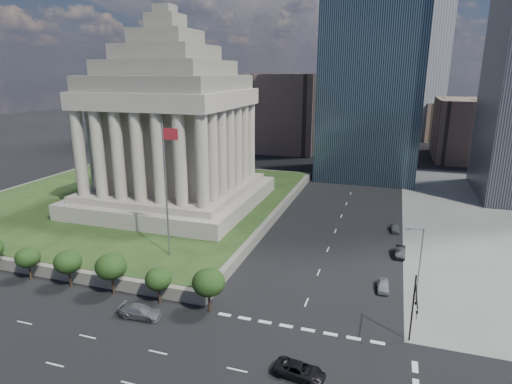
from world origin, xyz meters
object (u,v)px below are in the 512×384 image
at_px(street_lamp_north, 419,260).
at_px(traffic_signal_ne, 414,307).
at_px(war_memorial, 170,110).
at_px(parked_sedan_near, 383,285).
at_px(suv_grey, 141,312).
at_px(flagpole, 167,184).
at_px(parked_sedan_far, 395,228).
at_px(pickup_truck, 300,371).
at_px(parked_sedan_mid, 400,252).

bearing_deg(street_lamp_north, traffic_signal_ne, -94.19).
bearing_deg(traffic_signal_ne, war_memorial, 143.58).
relative_size(war_memorial, parked_sedan_near, 9.93).
height_order(suv_grey, parked_sedan_near, suv_grey).
bearing_deg(war_memorial, traffic_signal_ne, -36.42).
distance_m(war_memorial, parked_sedan_near, 52.60).
distance_m(traffic_signal_ne, parked_sedan_near, 13.97).
bearing_deg(flagpole, war_memorial, 116.89).
bearing_deg(parked_sedan_far, flagpole, -147.74).
bearing_deg(traffic_signal_ne, pickup_truck, -143.20).
bearing_deg(traffic_signal_ne, suv_grey, -173.82).
xyz_separation_m(street_lamp_north, parked_sedan_mid, (-1.83, 13.97, -4.93)).
xyz_separation_m(traffic_signal_ne, pickup_truck, (-10.33, -7.72, -4.54)).
xyz_separation_m(parked_sedan_near, parked_sedan_far, (1.28, 23.74, -0.00)).
bearing_deg(parked_sedan_mid, parked_sedan_near, -99.71).
distance_m(pickup_truck, parked_sedan_far, 45.06).
bearing_deg(parked_sedan_mid, flagpole, -155.48).
height_order(parked_sedan_near, parked_sedan_mid, parked_sedan_mid).
bearing_deg(suv_grey, parked_sedan_mid, -49.54).
relative_size(pickup_truck, parked_sedan_mid, 1.15).
bearing_deg(flagpole, pickup_truck, -36.91).
distance_m(flagpole, parked_sedan_far, 43.51).
bearing_deg(war_memorial, parked_sedan_near, -26.41).
distance_m(traffic_signal_ne, street_lamp_north, 11.34).
xyz_separation_m(traffic_signal_ne, parked_sedan_far, (-1.93, 36.55, -4.58)).
distance_m(pickup_truck, suv_grey, 21.09).
xyz_separation_m(war_memorial, parked_sedan_near, (43.29, -21.50, -20.73)).
xyz_separation_m(traffic_signal_ne, parked_sedan_near, (-3.21, 12.81, -4.58)).
distance_m(street_lamp_north, parked_sedan_near, 6.59).
height_order(flagpole, suv_grey, flagpole).
distance_m(street_lamp_north, parked_sedan_mid, 14.93).
bearing_deg(parked_sedan_far, parked_sedan_near, -99.83).
bearing_deg(parked_sedan_mid, war_memorial, 169.10).
relative_size(street_lamp_north, parked_sedan_mid, 2.25).
relative_size(flagpole, parked_sedan_mid, 4.50).
distance_m(suv_grey, parked_sedan_far, 49.35).
bearing_deg(parked_sedan_mid, street_lamp_north, -82.22).
bearing_deg(parked_sedan_near, pickup_truck, -112.76).
xyz_separation_m(pickup_truck, parked_sedan_far, (8.40, 44.27, -0.05)).
bearing_deg(parked_sedan_far, suv_grey, -132.78).
relative_size(pickup_truck, suv_grey, 0.97).
bearing_deg(parked_sedan_far, pickup_truck, -107.48).
relative_size(war_memorial, traffic_signal_ne, 4.88).
bearing_deg(parked_sedan_near, street_lamp_north, -24.03).
bearing_deg(parked_sedan_far, traffic_signal_ne, -93.72).
bearing_deg(traffic_signal_ne, parked_sedan_near, 104.06).
distance_m(parked_sedan_mid, parked_sedan_far, 11.31).
xyz_separation_m(war_memorial, parked_sedan_far, (44.57, 2.24, -20.73)).
relative_size(war_memorial, street_lamp_north, 3.90).
xyz_separation_m(flagpole, street_lamp_north, (35.16, 1.00, -7.45)).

